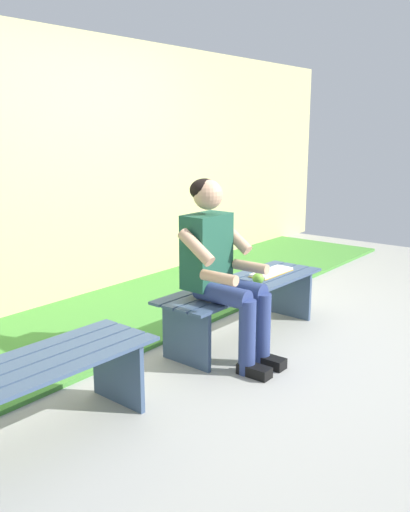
# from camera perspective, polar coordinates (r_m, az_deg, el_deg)

# --- Properties ---
(ground_plane) EXTENTS (10.00, 7.00, 0.04)m
(ground_plane) POSITION_cam_1_polar(r_m,az_deg,el_deg) (3.08, 9.66, -17.87)
(ground_plane) COLOR #9E9E99
(grass_strip) EXTENTS (9.00, 1.52, 0.03)m
(grass_strip) POSITION_cam_1_polar(r_m,az_deg,el_deg) (4.38, -15.86, -8.01)
(grass_strip) COLOR #478C38
(grass_strip) RESTS_ON ground
(brick_wall) EXTENTS (9.50, 0.24, 2.38)m
(brick_wall) POSITION_cam_1_polar(r_m,az_deg,el_deg) (4.98, -17.69, 8.30)
(brick_wall) COLOR #D1C684
(brick_wall) RESTS_ON ground
(bench_near) EXTENTS (1.55, 0.50, 0.43)m
(bench_near) POSITION_cam_1_polar(r_m,az_deg,el_deg) (4.15, 4.03, -4.21)
(bench_near) COLOR #384C6B
(bench_near) RESTS_ON ground
(bench_far) EXTENTS (1.42, 0.49, 0.43)m
(bench_far) POSITION_cam_1_polar(r_m,az_deg,el_deg) (2.91, -18.01, -12.76)
(bench_far) COLOR #384C6B
(bench_far) RESTS_ON ground
(person_seated) EXTENTS (0.50, 0.69, 1.23)m
(person_seated) POSITION_cam_1_polar(r_m,az_deg,el_deg) (3.67, 1.63, -0.83)
(person_seated) COLOR #1E513D
(person_seated) RESTS_ON ground
(apple) EXTENTS (0.09, 0.09, 0.09)m
(apple) POSITION_cam_1_polar(r_m,az_deg,el_deg) (4.10, 5.52, -2.32)
(apple) COLOR #72B738
(apple) RESTS_ON bench_near
(book_open) EXTENTS (0.42, 0.17, 0.02)m
(book_open) POSITION_cam_1_polar(r_m,az_deg,el_deg) (4.41, 6.89, -1.69)
(book_open) COLOR white
(book_open) RESTS_ON bench_near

